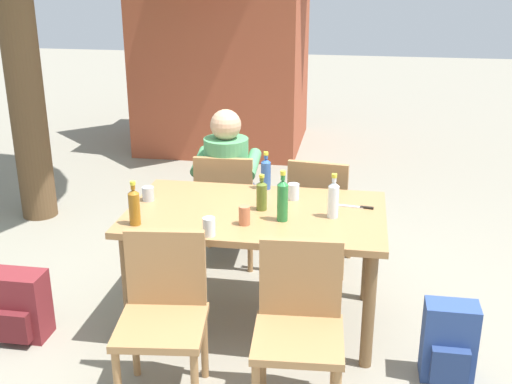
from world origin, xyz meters
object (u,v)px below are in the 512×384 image
object	(u,v)px
cup_steel	(148,194)
cup_white	(209,227)
bottle_green	(283,199)
bottle_blue	(266,173)
chair_near_left	(163,308)
brick_kiosk	(224,31)
person_in_white_shirt	(229,177)
backpack_by_far_side	(20,307)
cup_terracotta	(244,215)
chair_far_left	(227,203)
bottle_olive	(262,195)
dining_table	(256,225)
cup_glass	(293,192)
bottle_amber	(134,206)
chair_far_right	(320,209)
backpack_by_near_side	(449,344)
chair_near_right	(299,320)
table_knife	(357,207)
bottle_clear	(333,199)

from	to	relation	value
cup_steel	cup_white	size ratio (longest dim) A/B	0.85
bottle_green	bottle_blue	world-z (taller)	bottle_green
chair_near_left	brick_kiosk	bearing A→B (deg)	98.21
person_in_white_shirt	backpack_by_far_side	distance (m)	1.71
person_in_white_shirt	backpack_by_far_side	bearing A→B (deg)	-128.45
chair_near_left	cup_terracotta	bearing A→B (deg)	58.99
chair_far_left	cup_terracotta	world-z (taller)	chair_far_left
chair_far_left	bottle_olive	distance (m)	0.90
dining_table	cup_glass	world-z (taller)	cup_glass
bottle_green	bottle_blue	size ratio (longest dim) A/B	1.20
bottle_amber	cup_terracotta	bearing A→B (deg)	9.28
person_in_white_shirt	backpack_by_far_side	size ratio (longest dim) A/B	2.79
chair_far_left	cup_terracotta	bearing A→B (deg)	-72.19
bottle_blue	cup_glass	bearing A→B (deg)	-39.13
person_in_white_shirt	cup_steel	distance (m)	0.89
cup_glass	backpack_by_far_side	bearing A→B (deg)	-157.42
dining_table	backpack_by_far_side	size ratio (longest dim) A/B	3.65
bottle_amber	backpack_by_far_side	xyz separation A→B (m)	(-0.73, -0.10, -0.66)
bottle_amber	cup_steel	world-z (taller)	bottle_amber
dining_table	chair_far_right	size ratio (longest dim) A/B	1.77
bottle_blue	cup_steel	bearing A→B (deg)	-154.36
backpack_by_near_side	brick_kiosk	size ratio (longest dim) A/B	0.17
bottle_amber	cup_glass	size ratio (longest dim) A/B	2.55
chair_far_right	cup_glass	xyz separation A→B (m)	(-0.14, -0.53, 0.31)
chair_near_right	table_knife	distance (m)	0.98
bottle_clear	cup_terracotta	world-z (taller)	bottle_clear
backpack_by_far_side	bottle_blue	bearing A→B (deg)	30.83
chair_far_left	bottle_clear	size ratio (longest dim) A/B	3.26
cup_glass	cup_terracotta	size ratio (longest dim) A/B	0.92
chair_near_right	backpack_by_near_side	bearing A→B (deg)	22.92
chair_far_left	bottle_olive	size ratio (longest dim) A/B	3.91
chair_near_left	cup_glass	bearing A→B (deg)	60.68
bottle_amber	bottle_blue	size ratio (longest dim) A/B	1.03
chair_far_left	cup_glass	distance (m)	0.82
table_knife	bottle_amber	bearing A→B (deg)	-159.25
bottle_amber	bottle_clear	bearing A→B (deg)	14.80
chair_far_left	cup_glass	bearing A→B (deg)	-44.09
cup_terracotta	backpack_by_far_side	distance (m)	1.48
bottle_clear	bottle_amber	bearing A→B (deg)	-165.20
bottle_clear	chair_far_right	bearing A→B (deg)	98.79
person_in_white_shirt	table_knife	size ratio (longest dim) A/B	4.90
cup_glass	backpack_by_far_side	distance (m)	1.80
chair_far_right	cup_glass	bearing A→B (deg)	-104.60
chair_far_right	bottle_amber	size ratio (longest dim) A/B	3.35
chair_near_left	bottle_green	world-z (taller)	bottle_green
bottle_green	cup_steel	distance (m)	0.89
bottle_blue	cup_steel	xyz separation A→B (m)	(-0.69, -0.33, -0.06)
cup_white	bottle_blue	bearing A→B (deg)	76.45
bottle_olive	bottle_green	world-z (taller)	bottle_green
chair_far_left	bottle_blue	world-z (taller)	bottle_blue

